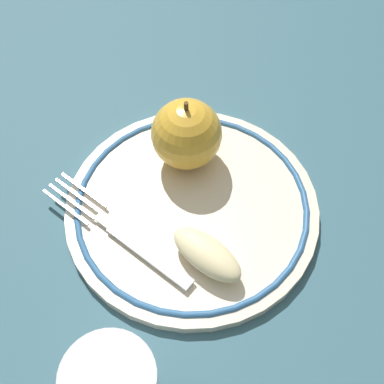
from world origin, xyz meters
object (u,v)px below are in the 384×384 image
Objects in this scene: apple_red_whole at (187,134)px; apple_slice_front at (207,254)px; plate at (192,208)px; fork at (122,234)px.

apple_slice_front is at bearing -179.00° from apple_red_whole.
apple_red_whole is 1.07× the size of apple_slice_front.
plate is 0.07m from apple_red_whole.
apple_slice_front is at bearing -159.50° from fork.
fork is (0.04, 0.07, -0.01)m from apple_slice_front.
apple_red_whole is 0.11m from fork.
apple_slice_front is at bearing -175.49° from plate.
fork is at bearing 139.12° from apple_red_whole.
plate is 0.07m from fork.
apple_red_whole is (0.06, -0.00, 0.04)m from plate.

